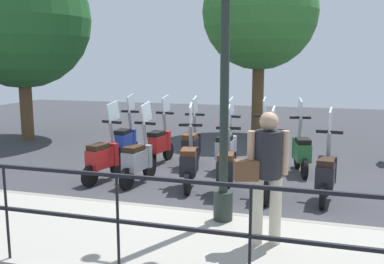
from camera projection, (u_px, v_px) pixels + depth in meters
The scene contains 19 objects.
ground_plane at pixel (214, 180), 8.39m from camera, with size 28.00×28.00×0.00m, color #38383D.
promenade_walkway at pixel (156, 241), 5.39m from camera, with size 2.20×20.00×0.15m.
fence_railing at pixel (117, 205), 4.26m from camera, with size 0.04×16.03×1.07m.
lamp_post_near at pixel (225, 82), 5.59m from camera, with size 0.26×0.90×4.27m.
pedestrian_with_bag at pixel (266, 168), 4.98m from camera, with size 0.45×0.62×1.59m.
tree_large at pixel (21, 19), 12.14m from camera, with size 3.94×3.94×5.45m.
tree_distant at pixel (260, 12), 12.77m from camera, with size 3.45×3.45×5.48m.
scooter_near_0 at pixel (326, 173), 7.04m from camera, with size 1.23×0.44×1.54m.
scooter_near_1 at pixel (269, 170), 7.22m from camera, with size 1.23×0.44×1.54m.
scooter_near_2 at pixel (227, 167), 7.44m from camera, with size 1.23×0.44×1.54m.
scooter_near_3 at pixel (189, 162), 7.79m from camera, with size 1.22×0.48×1.54m.
scooter_near_4 at pixel (138, 159), 8.05m from camera, with size 1.23×0.45×1.54m.
scooter_near_5 at pixel (104, 157), 8.21m from camera, with size 1.22×0.49×1.54m.
scooter_far_0 at pixel (301, 151), 8.81m from camera, with size 1.22×0.50×1.54m.
scooter_far_1 at pixel (261, 148), 9.04m from camera, with size 1.23×0.44×1.54m.
scooter_far_2 at pixel (226, 148), 9.03m from camera, with size 1.23×0.44×1.54m.
scooter_far_3 at pixel (192, 145), 9.34m from camera, with size 1.23×0.44×1.54m.
scooter_far_4 at pixel (159, 143), 9.64m from camera, with size 1.23×0.46×1.54m.
scooter_far_5 at pixel (126, 141), 9.90m from camera, with size 1.23×0.44×1.54m.
Camera 1 is at (-7.91, -1.86, 2.32)m, focal length 40.00 mm.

